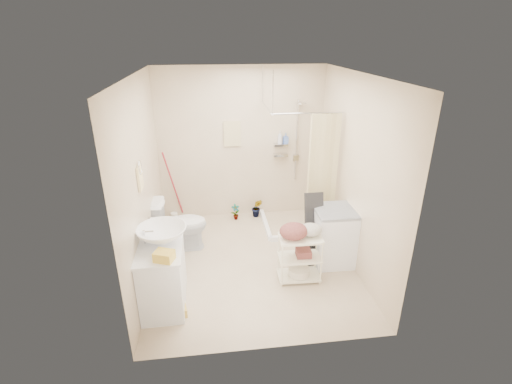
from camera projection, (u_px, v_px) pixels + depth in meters
floor at (253, 262)px, 5.35m from camera, size 3.20×3.20×0.00m
ceiling at (252, 75)px, 4.33m from camera, size 2.80×3.20×0.04m
wall_back at (241, 145)px, 6.30m from camera, size 2.80×0.04×2.60m
wall_front at (273, 241)px, 3.38m from camera, size 2.80×0.04×2.60m
wall_left at (142, 183)px, 4.68m from camera, size 0.04×3.20×2.60m
wall_right at (355, 174)px, 5.01m from camera, size 0.04×3.20×2.60m
vanity at (163, 274)px, 4.41m from camera, size 0.53×0.93×0.81m
sink at (162, 235)px, 4.26m from camera, size 0.61×0.61×0.20m
counter_basket at (164, 256)px, 3.93m from camera, size 0.24×0.21×0.11m
floor_basket at (179, 310)px, 4.31m from camera, size 0.30×0.25×0.14m
toilet at (180, 224)px, 5.57m from camera, size 0.80×0.46×0.81m
mop at (171, 186)px, 6.35m from camera, size 0.15×0.15×1.27m
potted_plant_a at (236, 212)px, 6.53m from camera, size 0.18×0.15×0.29m
potted_plant_b at (257, 208)px, 6.63m from camera, size 0.22×0.19×0.34m
hanging_towel at (232, 134)px, 6.19m from camera, size 0.28×0.03×0.42m
towel_ring at (140, 176)px, 4.43m from camera, size 0.04×0.22×0.34m
tp_holder at (151, 222)px, 4.96m from camera, size 0.08×0.12×0.14m
shower at (297, 167)px, 6.00m from camera, size 1.10×1.10×2.10m
shampoo_bottle_a at (280, 137)px, 6.25m from camera, size 0.09×0.09×0.22m
shampoo_bottle_b at (286, 138)px, 6.29m from camera, size 0.09×0.09×0.17m
washing_machine at (333, 236)px, 5.24m from camera, size 0.56×0.58×0.82m
laundry_rack at (300, 254)px, 4.85m from camera, size 0.56×0.34×0.76m
ironing_board at (314, 229)px, 5.17m from camera, size 0.31×0.18×1.07m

